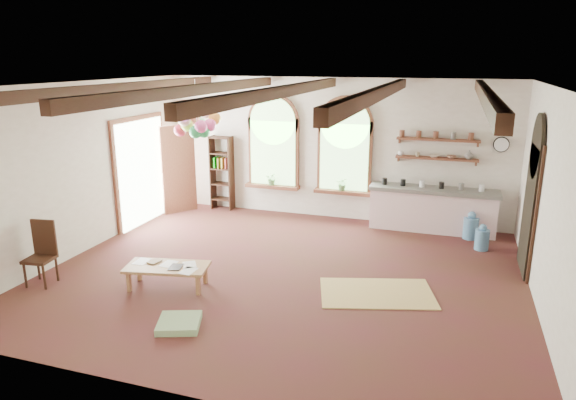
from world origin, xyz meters
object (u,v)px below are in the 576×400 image
at_px(coffee_table, 167,268).
at_px(balloon_cluster, 197,123).
at_px(kitchen_counter, 432,209).
at_px(side_chair, 41,266).

xyz_separation_m(coffee_table, balloon_cluster, (-0.79, 2.71, 2.00)).
height_order(kitchen_counter, coffee_table, kitchen_counter).
relative_size(kitchen_counter, coffee_table, 1.89).
bearing_deg(coffee_table, balloon_cluster, 106.35).
xyz_separation_m(kitchen_counter, coffee_table, (-3.91, -4.30, -0.14)).
bearing_deg(balloon_cluster, coffee_table, -73.65).
height_order(kitchen_counter, side_chair, side_chair).
xyz_separation_m(side_chair, balloon_cluster, (1.25, 3.22, 2.03)).
bearing_deg(balloon_cluster, side_chair, -111.17).
bearing_deg(coffee_table, kitchen_counter, 47.71).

